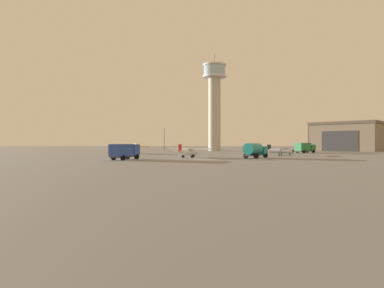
{
  "coord_description": "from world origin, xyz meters",
  "views": [
    {
      "loc": [
        2.18,
        -63.47,
        3.21
      ],
      "look_at": [
        -4.98,
        31.47,
        2.69
      ],
      "focal_mm": 30.96,
      "sensor_mm": 36.0,
      "label": 1
    }
  ],
  "objects_px": {
    "control_tower": "(215,98)",
    "truck_box_blue": "(125,151)",
    "airplane_orange": "(132,149)",
    "airplane_white": "(188,151)",
    "truck_box_green": "(305,147)",
    "traffic_cone_near_left": "(213,155)",
    "airplane_silver": "(281,150)",
    "light_post_west": "(308,136)",
    "light_post_east": "(164,137)",
    "truck_fuel_tanker_teal": "(255,150)"
  },
  "relations": [
    {
      "from": "control_tower",
      "to": "truck_box_blue",
      "type": "bearing_deg",
      "value": -103.76
    },
    {
      "from": "airplane_orange",
      "to": "airplane_white",
      "type": "relative_size",
      "value": 1.0
    },
    {
      "from": "truck_box_green",
      "to": "traffic_cone_near_left",
      "type": "height_order",
      "value": "truck_box_green"
    },
    {
      "from": "airplane_silver",
      "to": "airplane_orange",
      "type": "relative_size",
      "value": 0.91
    },
    {
      "from": "airplane_orange",
      "to": "airplane_white",
      "type": "height_order",
      "value": "airplane_orange"
    },
    {
      "from": "traffic_cone_near_left",
      "to": "truck_box_green",
      "type": "bearing_deg",
      "value": 43.64
    },
    {
      "from": "airplane_orange",
      "to": "truck_box_green",
      "type": "height_order",
      "value": "truck_box_green"
    },
    {
      "from": "truck_box_green",
      "to": "light_post_west",
      "type": "xyz_separation_m",
      "value": [
        4.03,
        11.06,
        3.5
      ]
    },
    {
      "from": "truck_box_blue",
      "to": "traffic_cone_near_left",
      "type": "relative_size",
      "value": 12.01
    },
    {
      "from": "control_tower",
      "to": "light_post_east",
      "type": "height_order",
      "value": "control_tower"
    },
    {
      "from": "airplane_silver",
      "to": "truck_box_green",
      "type": "relative_size",
      "value": 1.22
    },
    {
      "from": "control_tower",
      "to": "airplane_orange",
      "type": "xyz_separation_m",
      "value": [
        -22.69,
        -33.2,
        -18.36
      ]
    },
    {
      "from": "light_post_west",
      "to": "light_post_east",
      "type": "xyz_separation_m",
      "value": [
        -47.73,
        -0.45,
        -0.23
      ]
    },
    {
      "from": "airplane_white",
      "to": "truck_box_green",
      "type": "bearing_deg",
      "value": -20.57
    },
    {
      "from": "truck_box_green",
      "to": "truck_box_blue",
      "type": "height_order",
      "value": "truck_box_green"
    },
    {
      "from": "truck_box_green",
      "to": "traffic_cone_near_left",
      "type": "relative_size",
      "value": 12.05
    },
    {
      "from": "truck_box_green",
      "to": "light_post_east",
      "type": "xyz_separation_m",
      "value": [
        -43.7,
        10.61,
        3.27
      ]
    },
    {
      "from": "control_tower",
      "to": "traffic_cone_near_left",
      "type": "height_order",
      "value": "control_tower"
    },
    {
      "from": "airplane_white",
      "to": "truck_fuel_tanker_teal",
      "type": "distance_m",
      "value": 13.65
    },
    {
      "from": "traffic_cone_near_left",
      "to": "airplane_silver",
      "type": "bearing_deg",
      "value": 23.01
    },
    {
      "from": "airplane_orange",
      "to": "traffic_cone_near_left",
      "type": "relative_size",
      "value": 16.15
    },
    {
      "from": "truck_box_green",
      "to": "truck_box_blue",
      "type": "distance_m",
      "value": 59.04
    },
    {
      "from": "truck_fuel_tanker_teal",
      "to": "light_post_east",
      "type": "xyz_separation_m",
      "value": [
        -25.4,
        43.53,
        3.29
      ]
    },
    {
      "from": "airplane_silver",
      "to": "truck_box_green",
      "type": "bearing_deg",
      "value": 87.19
    },
    {
      "from": "airplane_orange",
      "to": "truck_fuel_tanker_teal",
      "type": "xyz_separation_m",
      "value": [
        31.2,
        -23.85,
        0.3
      ]
    },
    {
      "from": "airplane_silver",
      "to": "traffic_cone_near_left",
      "type": "xyz_separation_m",
      "value": [
        -16.26,
        -6.91,
        -0.94
      ]
    },
    {
      "from": "control_tower",
      "to": "airplane_silver",
      "type": "bearing_deg",
      "value": -69.14
    },
    {
      "from": "truck_fuel_tanker_teal",
      "to": "truck_box_green",
      "type": "distance_m",
      "value": 37.67
    },
    {
      "from": "truck_fuel_tanker_teal",
      "to": "truck_box_blue",
      "type": "distance_m",
      "value": 25.63
    },
    {
      "from": "truck_box_blue",
      "to": "light_post_west",
      "type": "bearing_deg",
      "value": -22.37
    },
    {
      "from": "airplane_orange",
      "to": "airplane_white",
      "type": "bearing_deg",
      "value": -170.65
    },
    {
      "from": "airplane_silver",
      "to": "control_tower",
      "type": "bearing_deg",
      "value": 137.5
    },
    {
      "from": "airplane_orange",
      "to": "truck_box_blue",
      "type": "distance_m",
      "value": 32.42
    },
    {
      "from": "truck_box_blue",
      "to": "traffic_cone_near_left",
      "type": "xyz_separation_m",
      "value": [
        15.92,
        15.24,
        -1.38
      ]
    },
    {
      "from": "light_post_west",
      "to": "airplane_silver",
      "type": "bearing_deg",
      "value": -116.11
    },
    {
      "from": "truck_box_blue",
      "to": "airplane_white",
      "type": "bearing_deg",
      "value": -31.18
    },
    {
      "from": "control_tower",
      "to": "light_post_west",
      "type": "relative_size",
      "value": 4.18
    },
    {
      "from": "truck_box_blue",
      "to": "airplane_silver",
      "type": "bearing_deg",
      "value": -35.8
    },
    {
      "from": "light_post_west",
      "to": "truck_box_green",
      "type": "bearing_deg",
      "value": -110.02
    },
    {
      "from": "truck_box_blue",
      "to": "light_post_west",
      "type": "distance_m",
      "value": 69.88
    },
    {
      "from": "traffic_cone_near_left",
      "to": "airplane_orange",
      "type": "bearing_deg",
      "value": 144.07
    },
    {
      "from": "truck_box_green",
      "to": "light_post_east",
      "type": "bearing_deg",
      "value": 126.05
    },
    {
      "from": "truck_fuel_tanker_teal",
      "to": "light_post_east",
      "type": "height_order",
      "value": "light_post_east"
    },
    {
      "from": "airplane_white",
      "to": "control_tower",
      "type": "bearing_deg",
      "value": 19.16
    },
    {
      "from": "light_post_west",
      "to": "truck_fuel_tanker_teal",
      "type": "bearing_deg",
      "value": -116.92
    },
    {
      "from": "airplane_silver",
      "to": "traffic_cone_near_left",
      "type": "height_order",
      "value": "airplane_silver"
    },
    {
      "from": "light_post_west",
      "to": "airplane_white",
      "type": "bearing_deg",
      "value": -129.86
    },
    {
      "from": "airplane_white",
      "to": "truck_fuel_tanker_teal",
      "type": "bearing_deg",
      "value": -69.55
    },
    {
      "from": "airplane_orange",
      "to": "truck_box_green",
      "type": "bearing_deg",
      "value": -107.76
    },
    {
      "from": "control_tower",
      "to": "truck_box_blue",
      "type": "height_order",
      "value": "control_tower"
    }
  ]
}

